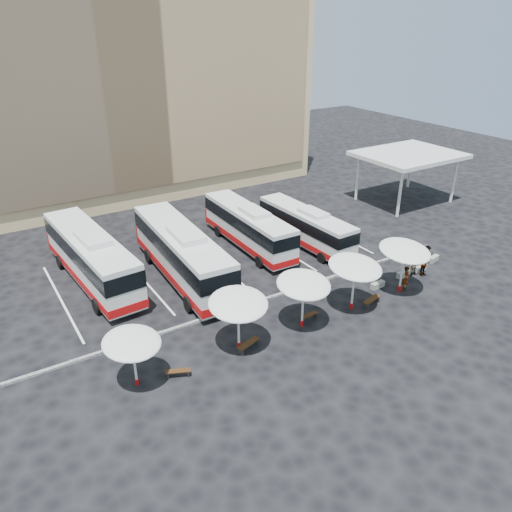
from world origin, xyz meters
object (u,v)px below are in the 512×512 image
passenger_1 (412,265)px  bus_2 (248,226)px  bus_0 (91,256)px  conc_bench_2 (421,268)px  passenger_2 (424,264)px  bus_1 (182,253)px  wood_bench_2 (309,316)px  wood_bench_0 (178,372)px  wood_bench_1 (248,344)px  sunshade_4 (405,251)px  sunshade_2 (304,285)px  passenger_0 (406,278)px  conc_bench_1 (403,274)px  sunshade_1 (238,304)px  conc_bench_0 (378,285)px  conc_bench_3 (434,259)px  bus_3 (306,226)px  sunshade_0 (132,343)px  sunshade_3 (355,267)px  wood_bench_3 (372,300)px  passenger_3 (426,255)px

passenger_1 → bus_2: bearing=-48.0°
bus_0 → conc_bench_2: bearing=-31.7°
passenger_2 → bus_1: bearing=152.8°
wood_bench_2 → passenger_1: passenger_1 is taller
wood_bench_0 → wood_bench_1: size_ratio=0.84×
sunshade_4 → bus_0: bearing=144.6°
bus_0 → sunshade_2: bus_0 is taller
wood_bench_1 → passenger_0: 13.40m
bus_1 → conc_bench_1: (14.39, -8.62, -1.97)m
bus_2 → sunshade_1: bearing=-122.4°
sunshade_4 → sunshade_1: bearing=179.0°
conc_bench_0 → passenger_1: bearing=1.7°
wood_bench_0 → conc_bench_3: (23.47, 2.21, -0.11)m
passenger_0 → passenger_2: passenger_2 is taller
bus_3 → wood_bench_2: bearing=-127.8°
bus_0 → bus_3: bearing=-13.4°
bus_0 → sunshade_4: 22.55m
sunshade_0 → conc_bench_0: 18.87m
sunshade_4 → wood_bench_1: bearing=-179.1°
bus_0 → sunshade_4: (18.35, -13.06, 1.08)m
sunshade_3 → wood_bench_3: 3.17m
sunshade_3 → wood_bench_1: (-8.37, -0.25, -2.79)m
bus_1 → passenger_1: 17.53m
sunshade_4 → conc_bench_3: size_ratio=3.56×
bus_0 → conc_bench_1: 23.44m
sunshade_3 → conc_bench_3: size_ratio=3.71×
wood_bench_2 → conc_bench_1: conc_bench_1 is taller
passenger_3 → wood_bench_0: bearing=-24.1°
sunshade_3 → passenger_1: size_ratio=2.54×
sunshade_1 → wood_bench_3: 10.59m
wood_bench_2 → conc_bench_0: size_ratio=1.16×
conc_bench_0 → passenger_3: size_ratio=0.73×
sunshade_0 → conc_bench_2: bearing=2.5°
conc_bench_1 → passenger_2: size_ratio=0.64×
sunshade_0 → sunshade_2: (10.98, -0.19, 0.30)m
passenger_3 → bus_2: bearing=-75.0°
bus_0 → conc_bench_1: (20.24, -11.67, -1.91)m
conc_bench_3 → wood_bench_1: bearing=-173.5°
sunshade_1 → sunshade_2: size_ratio=1.17×
passenger_2 → wood_bench_1: bearing=-173.4°
conc_bench_0 → conc_bench_3: (6.95, 0.76, -0.00)m
sunshade_1 → passenger_3: sunshade_1 is taller
passenger_0 → passenger_2: bearing=-26.7°
sunshade_0 → wood_bench_3: size_ratio=2.41×
bus_3 → passenger_0: bearing=-84.5°
sunshade_4 → wood_bench_2: size_ratio=3.05×
bus_0 → conc_bench_2: size_ratio=11.64×
wood_bench_2 → conc_bench_0: conc_bench_0 is taller
bus_1 → passenger_1: size_ratio=8.10×
sunshade_1 → passenger_0: 13.96m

